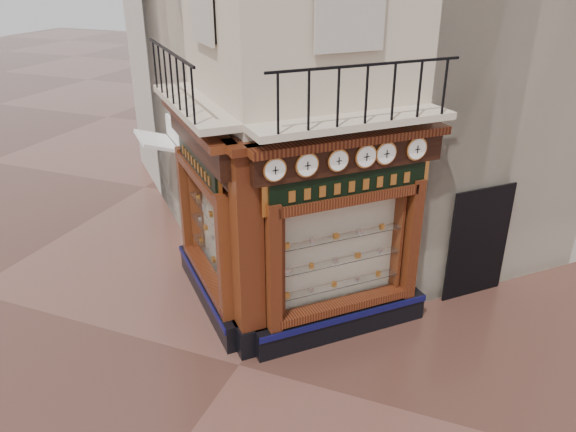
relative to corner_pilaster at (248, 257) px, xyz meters
The scene contains 16 objects.
ground 2.01m from the corner_pilaster, 90.00° to the right, with size 80.00×80.00×0.00m, color #482921.
neighbour_left 9.21m from the corner_pilaster, 106.93° to the left, with size 8.00×8.00×11.00m, color #B3A79C.
neighbour_right 9.21m from the corner_pilaster, 73.07° to the left, with size 8.00×8.00×11.00m, color #B3A79C.
shopfront_left 1.77m from the corner_pilaster, 142.77° to the left, with size 2.86×2.86×3.98m.
shopfront_right 1.77m from the corner_pilaster, 37.23° to the left, with size 2.86×2.86×3.98m.
corner_pilaster is the anchor object (origin of this frame).
balcony 2.47m from the corner_pilaster, 90.00° to the left, with size 5.94×2.97×1.03m.
clock_a 1.76m from the corner_pilaster, ahead, with size 0.31×0.31×0.39m.
clock_b 1.94m from the corner_pilaster, 19.34° to the left, with size 0.32×0.32×0.41m.
clock_c 2.25m from the corner_pilaster, 28.53° to the left, with size 0.30×0.30×0.38m.
clock_d 2.61m from the corner_pilaster, 32.71° to the left, with size 0.32×0.32×0.41m.
clock_e 2.91m from the corner_pilaster, 34.68° to the left, with size 0.32×0.32×0.40m.
clock_f 3.43m from the corner_pilaster, 36.79° to the left, with size 0.33×0.33×0.41m.
awning 5.47m from the corner_pilaster, 140.62° to the left, with size 1.36×0.82×0.08m, color white, non-canonical shape.
signboard_left 2.12m from the corner_pilaster, 145.25° to the left, with size 1.97×1.97×0.53m.
signboard_right 2.12m from the corner_pilaster, 34.75° to the left, with size 2.29×2.29×0.61m.
Camera 1 is at (3.74, -7.05, 6.61)m, focal length 35.00 mm.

